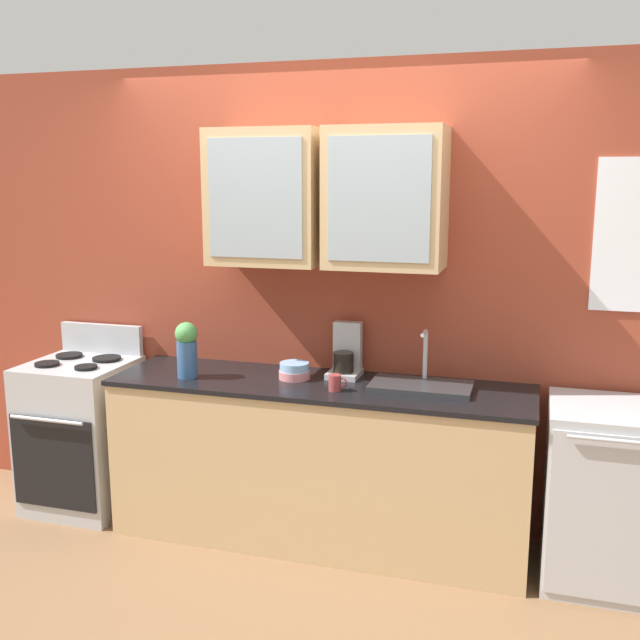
{
  "coord_description": "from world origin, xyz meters",
  "views": [
    {
      "loc": [
        1.07,
        -3.56,
        1.95
      ],
      "look_at": [
        0.01,
        0.0,
        1.22
      ],
      "focal_mm": 41.08,
      "sensor_mm": 36.0,
      "label": 1
    }
  ],
  "objects_px": {
    "sink_faucet": "(421,385)",
    "coffee_maker": "(346,356)",
    "dishwasher": "(607,495)",
    "cup_near_sink": "(335,383)",
    "vase": "(187,348)",
    "bowl_stack": "(294,371)",
    "stove_range": "(82,433)"
  },
  "relations": [
    {
      "from": "sink_faucet",
      "to": "bowl_stack",
      "type": "relative_size",
      "value": 3.06
    },
    {
      "from": "sink_faucet",
      "to": "coffee_maker",
      "type": "distance_m",
      "value": 0.47
    },
    {
      "from": "cup_near_sink",
      "to": "dishwasher",
      "type": "distance_m",
      "value": 1.42
    },
    {
      "from": "vase",
      "to": "coffee_maker",
      "type": "xyz_separation_m",
      "value": [
        0.81,
        0.28,
        -0.05
      ]
    },
    {
      "from": "sink_faucet",
      "to": "coffee_maker",
      "type": "height_order",
      "value": "sink_faucet"
    },
    {
      "from": "bowl_stack",
      "to": "dishwasher",
      "type": "xyz_separation_m",
      "value": [
        1.6,
        -0.04,
        -0.48
      ]
    },
    {
      "from": "stove_range",
      "to": "sink_faucet",
      "type": "xyz_separation_m",
      "value": [
        2.01,
        0.04,
        0.45
      ]
    },
    {
      "from": "dishwasher",
      "to": "bowl_stack",
      "type": "bearing_deg",
      "value": 178.41
    },
    {
      "from": "cup_near_sink",
      "to": "sink_faucet",
      "type": "bearing_deg",
      "value": 20.57
    },
    {
      "from": "sink_faucet",
      "to": "coffee_maker",
      "type": "bearing_deg",
      "value": 161.27
    },
    {
      "from": "stove_range",
      "to": "bowl_stack",
      "type": "bearing_deg",
      "value": 1.72
    },
    {
      "from": "dishwasher",
      "to": "coffee_maker",
      "type": "distance_m",
      "value": 1.47
    },
    {
      "from": "sink_faucet",
      "to": "cup_near_sink",
      "type": "relative_size",
      "value": 5.26
    },
    {
      "from": "sink_faucet",
      "to": "bowl_stack",
      "type": "xyz_separation_m",
      "value": [
        -0.68,
        0.0,
        0.02
      ]
    },
    {
      "from": "coffee_maker",
      "to": "bowl_stack",
      "type": "bearing_deg",
      "value": -149.42
    },
    {
      "from": "cup_near_sink",
      "to": "coffee_maker",
      "type": "bearing_deg",
      "value": 94.74
    },
    {
      "from": "sink_faucet",
      "to": "coffee_maker",
      "type": "xyz_separation_m",
      "value": [
        -0.44,
        0.15,
        0.09
      ]
    },
    {
      "from": "vase",
      "to": "cup_near_sink",
      "type": "xyz_separation_m",
      "value": [
        0.83,
        -0.02,
        -0.12
      ]
    },
    {
      "from": "bowl_stack",
      "to": "coffee_maker",
      "type": "height_order",
      "value": "coffee_maker"
    },
    {
      "from": "sink_faucet",
      "to": "bowl_stack",
      "type": "bearing_deg",
      "value": 179.77
    },
    {
      "from": "bowl_stack",
      "to": "dishwasher",
      "type": "relative_size",
      "value": 0.19
    },
    {
      "from": "sink_faucet",
      "to": "bowl_stack",
      "type": "distance_m",
      "value": 0.68
    },
    {
      "from": "sink_faucet",
      "to": "vase",
      "type": "relative_size",
      "value": 1.7
    },
    {
      "from": "stove_range",
      "to": "cup_near_sink",
      "type": "distance_m",
      "value": 1.67
    },
    {
      "from": "vase",
      "to": "dishwasher",
      "type": "xyz_separation_m",
      "value": [
        2.17,
        0.09,
        -0.6
      ]
    },
    {
      "from": "vase",
      "to": "coffee_maker",
      "type": "height_order",
      "value": "vase"
    },
    {
      "from": "bowl_stack",
      "to": "sink_faucet",
      "type": "bearing_deg",
      "value": -0.23
    },
    {
      "from": "stove_range",
      "to": "dishwasher",
      "type": "relative_size",
      "value": 1.2
    },
    {
      "from": "stove_range",
      "to": "dishwasher",
      "type": "xyz_separation_m",
      "value": [
        2.92,
        -0.0,
        -0.01
      ]
    },
    {
      "from": "bowl_stack",
      "to": "cup_near_sink",
      "type": "bearing_deg",
      "value": -30.11
    },
    {
      "from": "bowl_stack",
      "to": "dishwasher",
      "type": "distance_m",
      "value": 1.67
    },
    {
      "from": "stove_range",
      "to": "coffee_maker",
      "type": "xyz_separation_m",
      "value": [
        1.57,
        0.19,
        0.54
      ]
    }
  ]
}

